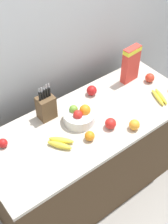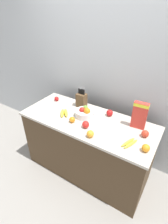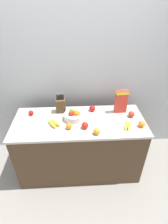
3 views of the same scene
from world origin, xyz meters
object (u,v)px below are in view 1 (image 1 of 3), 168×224
(fruit_bowl, at_px, (79,116))
(apple_middle, at_px, (150,78))
(apple_front, at_px, (92,90))
(apple_rightmost, at_px, (111,123))
(apple_by_knife_block, at_px, (3,143))
(orange_back_center, at_px, (90,136))
(orange_by_cereal, at_px, (134,125))
(banana_bunch_right, at_px, (60,143))
(cereal_box, at_px, (131,63))
(banana_bunch_left, at_px, (159,97))
(knife_block, at_px, (46,107))

(fruit_bowl, xyz_separation_m, apple_middle, (0.76, 0.01, -0.01))
(apple_middle, bearing_deg, apple_front, 161.17)
(apple_front, relative_size, apple_rightmost, 1.00)
(apple_by_knife_block, relative_size, orange_back_center, 0.91)
(fruit_bowl, distance_m, orange_by_cereal, 0.40)
(apple_middle, bearing_deg, apple_by_knife_block, 175.06)
(banana_bunch_right, height_order, orange_by_cereal, orange_by_cereal)
(cereal_box, xyz_separation_m, orange_by_cereal, (-0.37, -0.44, -0.13))
(banana_bunch_left, xyz_separation_m, apple_by_knife_block, (-1.22, 0.32, 0.02))
(fruit_bowl, relative_size, apple_by_knife_block, 3.64)
(apple_rightmost, bearing_deg, banana_bunch_left, 0.02)
(apple_front, height_order, apple_rightmost, same)
(knife_block, height_order, banana_bunch_right, knife_block)
(knife_block, xyz_separation_m, apple_middle, (0.92, -0.17, -0.06))
(knife_block, xyz_separation_m, cereal_box, (0.80, -0.05, 0.07))
(orange_back_center, bearing_deg, apple_rightmost, -0.44)
(cereal_box, xyz_separation_m, banana_bunch_left, (0.02, -0.33, -0.16))
(fruit_bowl, relative_size, apple_front, 2.85)
(cereal_box, height_order, banana_bunch_right, cereal_box)
(cereal_box, distance_m, apple_middle, 0.22)
(cereal_box, distance_m, banana_bunch_right, 0.92)
(knife_block, height_order, apple_by_knife_block, knife_block)
(banana_bunch_left, bearing_deg, apple_rightmost, -179.98)
(apple_rightmost, bearing_deg, orange_back_center, 179.56)
(banana_bunch_left, distance_m, orange_back_center, 0.71)
(cereal_box, relative_size, apple_by_knife_block, 4.91)
(apple_by_knife_block, bearing_deg, cereal_box, 0.53)
(banana_bunch_right, relative_size, apple_rightmost, 2.35)
(fruit_bowl, bearing_deg, cereal_box, 11.96)
(knife_block, xyz_separation_m, banana_bunch_left, (0.83, -0.38, -0.09))
(cereal_box, bearing_deg, fruit_bowl, -172.45)
(banana_bunch_left, bearing_deg, apple_front, 137.05)
(apple_by_knife_block, distance_m, apple_rightmost, 0.77)
(orange_by_cereal, bearing_deg, apple_by_knife_block, 152.57)
(orange_by_cereal, distance_m, orange_back_center, 0.34)
(fruit_bowl, height_order, orange_by_cereal, fruit_bowl)
(apple_front, bearing_deg, orange_back_center, -130.38)
(fruit_bowl, relative_size, banana_bunch_left, 1.16)
(knife_block, relative_size, orange_back_center, 4.27)
(apple_front, relative_size, orange_by_cereal, 1.05)
(orange_back_center, bearing_deg, cereal_box, 25.31)
(orange_by_cereal, bearing_deg, banana_bunch_left, 16.10)
(orange_by_cereal, bearing_deg, knife_block, 131.39)
(apple_middle, bearing_deg, orange_by_cereal, -147.24)
(fruit_bowl, relative_size, orange_by_cereal, 2.98)
(apple_front, bearing_deg, fruit_bowl, -145.44)
(fruit_bowl, height_order, apple_middle, fruit_bowl)
(banana_bunch_left, relative_size, apple_front, 2.46)
(knife_block, relative_size, cereal_box, 0.95)
(fruit_bowl, bearing_deg, orange_by_cereal, -49.27)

